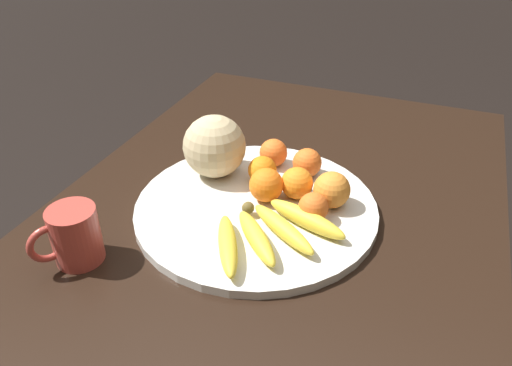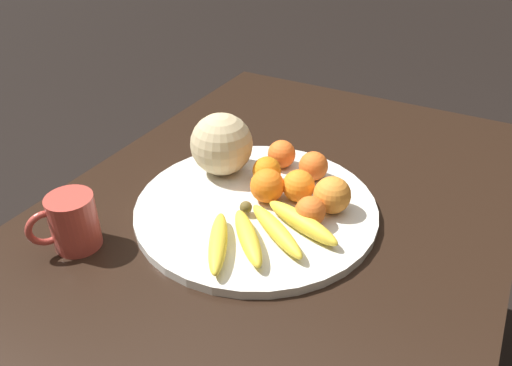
{
  "view_description": "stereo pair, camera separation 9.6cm",
  "coord_description": "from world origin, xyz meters",
  "px_view_note": "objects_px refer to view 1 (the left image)",
  "views": [
    {
      "loc": [
        -0.68,
        -0.27,
        1.3
      ],
      "look_at": [
        0.07,
        0.03,
        0.78
      ],
      "focal_mm": 35.0,
      "sensor_mm": 36.0,
      "label": 1
    },
    {
      "loc": [
        -0.64,
        -0.35,
        1.3
      ],
      "look_at": [
        0.07,
        0.03,
        0.78
      ],
      "focal_mm": 35.0,
      "sensor_mm": 36.0,
      "label": 2
    }
  ],
  "objects_px": {
    "orange_front_right": "(262,170)",
    "ceramic_mug": "(74,236)",
    "orange_side_extra": "(332,190)",
    "melon": "(214,146)",
    "fruit_bowl": "(256,207)",
    "orange_back_right": "(266,185)",
    "kitchen_table": "(258,271)",
    "orange_top_small": "(307,163)",
    "orange_front_left": "(313,207)",
    "orange_back_left": "(273,153)",
    "orange_mid_center": "(297,183)",
    "banana_bunch": "(270,231)"
  },
  "relations": [
    {
      "from": "orange_front_right",
      "to": "ceramic_mug",
      "type": "distance_m",
      "value": 0.39
    },
    {
      "from": "orange_side_extra",
      "to": "melon",
      "type": "bearing_deg",
      "value": 84.64
    },
    {
      "from": "fruit_bowl",
      "to": "orange_back_right",
      "type": "bearing_deg",
      "value": -27.99
    },
    {
      "from": "kitchen_table",
      "to": "ceramic_mug",
      "type": "relative_size",
      "value": 12.77
    },
    {
      "from": "orange_back_right",
      "to": "orange_top_small",
      "type": "bearing_deg",
      "value": -22.59
    },
    {
      "from": "orange_front_left",
      "to": "orange_back_left",
      "type": "distance_m",
      "value": 0.21
    },
    {
      "from": "orange_front_right",
      "to": "orange_back_right",
      "type": "relative_size",
      "value": 0.89
    },
    {
      "from": "melon",
      "to": "orange_top_small",
      "type": "bearing_deg",
      "value": -70.59
    },
    {
      "from": "orange_side_extra",
      "to": "orange_back_left",
      "type": "bearing_deg",
      "value": 56.65
    },
    {
      "from": "orange_top_small",
      "to": "orange_side_extra",
      "type": "bearing_deg",
      "value": -139.66
    },
    {
      "from": "kitchen_table",
      "to": "orange_side_extra",
      "type": "relative_size",
      "value": 20.39
    },
    {
      "from": "fruit_bowl",
      "to": "orange_back_right",
      "type": "xyz_separation_m",
      "value": [
        0.02,
        -0.01,
        0.04
      ]
    },
    {
      "from": "orange_front_right",
      "to": "orange_back_right",
      "type": "bearing_deg",
      "value": -152.13
    },
    {
      "from": "orange_mid_center",
      "to": "ceramic_mug",
      "type": "xyz_separation_m",
      "value": [
        -0.3,
        0.3,
        0.0
      ]
    },
    {
      "from": "fruit_bowl",
      "to": "orange_top_small",
      "type": "bearing_deg",
      "value": -23.51
    },
    {
      "from": "melon",
      "to": "orange_top_small",
      "type": "relative_size",
      "value": 2.15
    },
    {
      "from": "kitchen_table",
      "to": "orange_back_right",
      "type": "relative_size",
      "value": 21.63
    },
    {
      "from": "kitchen_table",
      "to": "fruit_bowl",
      "type": "bearing_deg",
      "value": 24.29
    },
    {
      "from": "kitchen_table",
      "to": "orange_top_small",
      "type": "bearing_deg",
      "value": -8.5
    },
    {
      "from": "ceramic_mug",
      "to": "orange_front_left",
      "type": "bearing_deg",
      "value": -56.11
    },
    {
      "from": "orange_front_left",
      "to": "orange_top_small",
      "type": "distance_m",
      "value": 0.16
    },
    {
      "from": "kitchen_table",
      "to": "fruit_bowl",
      "type": "relative_size",
      "value": 3.08
    },
    {
      "from": "orange_front_right",
      "to": "banana_bunch",
      "type": "bearing_deg",
      "value": -154.57
    },
    {
      "from": "orange_front_left",
      "to": "orange_back_right",
      "type": "xyz_separation_m",
      "value": [
        0.03,
        0.11,
        0.01
      ]
    },
    {
      "from": "orange_mid_center",
      "to": "kitchen_table",
      "type": "bearing_deg",
      "value": 163.63
    },
    {
      "from": "fruit_bowl",
      "to": "orange_front_left",
      "type": "distance_m",
      "value": 0.12
    },
    {
      "from": "banana_bunch",
      "to": "orange_top_small",
      "type": "distance_m",
      "value": 0.23
    },
    {
      "from": "orange_back_left",
      "to": "orange_front_right",
      "type": "bearing_deg",
      "value": -177.3
    },
    {
      "from": "kitchen_table",
      "to": "orange_front_left",
      "type": "xyz_separation_m",
      "value": [
        0.06,
        -0.09,
        0.14
      ]
    },
    {
      "from": "orange_front_left",
      "to": "orange_front_right",
      "type": "xyz_separation_m",
      "value": [
        0.09,
        0.13,
        0.0
      ]
    },
    {
      "from": "fruit_bowl",
      "to": "melon",
      "type": "distance_m",
      "value": 0.16
    },
    {
      "from": "orange_front_left",
      "to": "ceramic_mug",
      "type": "xyz_separation_m",
      "value": [
        -0.24,
        0.36,
        0.01
      ]
    },
    {
      "from": "banana_bunch",
      "to": "orange_side_extra",
      "type": "height_order",
      "value": "orange_side_extra"
    },
    {
      "from": "orange_mid_center",
      "to": "orange_back_left",
      "type": "height_order",
      "value": "orange_mid_center"
    },
    {
      "from": "orange_front_left",
      "to": "orange_back_right",
      "type": "bearing_deg",
      "value": 73.7
    },
    {
      "from": "orange_back_right",
      "to": "melon",
      "type": "bearing_deg",
      "value": 69.06
    },
    {
      "from": "orange_back_right",
      "to": "banana_bunch",
      "type": "bearing_deg",
      "value": -155.79
    },
    {
      "from": "melon",
      "to": "orange_back_left",
      "type": "distance_m",
      "value": 0.14
    },
    {
      "from": "banana_bunch",
      "to": "ceramic_mug",
      "type": "xyz_separation_m",
      "value": [
        -0.16,
        0.3,
        0.02
      ]
    },
    {
      "from": "orange_back_right",
      "to": "ceramic_mug",
      "type": "relative_size",
      "value": 0.59
    },
    {
      "from": "banana_bunch",
      "to": "orange_front_right",
      "type": "xyz_separation_m",
      "value": [
        0.17,
        0.08,
        0.01
      ]
    },
    {
      "from": "orange_mid_center",
      "to": "fruit_bowl",
      "type": "bearing_deg",
      "value": 129.71
    },
    {
      "from": "orange_mid_center",
      "to": "orange_top_small",
      "type": "height_order",
      "value": "orange_mid_center"
    },
    {
      "from": "ceramic_mug",
      "to": "melon",
      "type": "bearing_deg",
      "value": -19.35
    },
    {
      "from": "orange_front_right",
      "to": "orange_back_right",
      "type": "distance_m",
      "value": 0.06
    },
    {
      "from": "orange_front_right",
      "to": "kitchen_table",
      "type": "bearing_deg",
      "value": -162.1
    },
    {
      "from": "banana_bunch",
      "to": "orange_front_left",
      "type": "bearing_deg",
      "value": 97.01
    },
    {
      "from": "fruit_bowl",
      "to": "orange_front_right",
      "type": "bearing_deg",
      "value": 12.01
    },
    {
      "from": "orange_mid_center",
      "to": "orange_back_left",
      "type": "distance_m",
      "value": 0.13
    },
    {
      "from": "orange_mid_center",
      "to": "ceramic_mug",
      "type": "relative_size",
      "value": 0.56
    }
  ]
}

